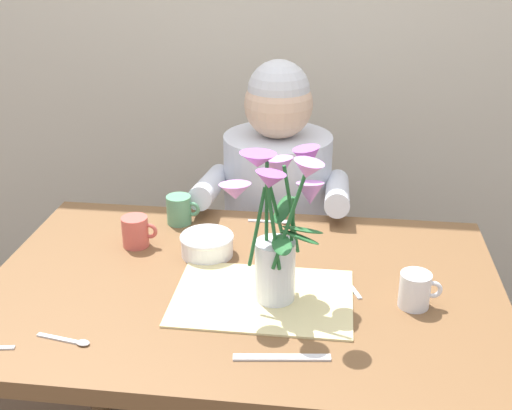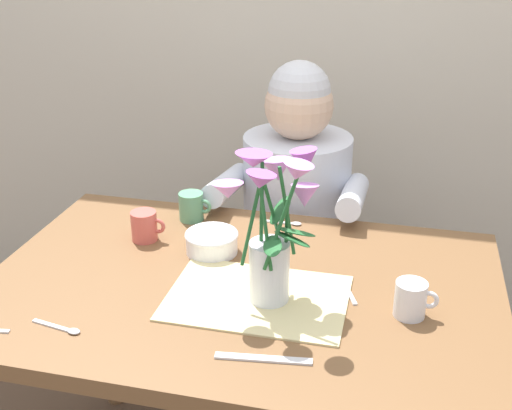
% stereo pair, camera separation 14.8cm
% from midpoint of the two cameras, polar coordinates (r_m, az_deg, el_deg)
% --- Properties ---
extents(wood_panel_backdrop, '(4.00, 0.10, 2.50)m').
position_cam_midpoint_polar(wood_panel_backdrop, '(2.36, 0.72, 17.47)').
color(wood_panel_backdrop, beige).
rests_on(wood_panel_backdrop, ground_plane).
extents(dining_table, '(1.20, 0.80, 0.74)m').
position_cam_midpoint_polar(dining_table, '(1.58, -3.84, -9.99)').
color(dining_table, brown).
rests_on(dining_table, ground_plane).
extents(seated_person, '(0.45, 0.47, 1.14)m').
position_cam_midpoint_polar(seated_person, '(2.14, -0.16, -2.60)').
color(seated_person, '#4C4C56').
rests_on(seated_person, ground_plane).
extents(striped_placemat, '(0.40, 0.28, 0.00)m').
position_cam_midpoint_polar(striped_placemat, '(1.46, -2.32, -8.20)').
color(striped_placemat, beige).
rests_on(striped_placemat, dining_table).
extents(flower_vase, '(0.23, 0.23, 0.36)m').
position_cam_midpoint_polar(flower_vase, '(1.38, -1.05, -1.66)').
color(flower_vase, silver).
rests_on(flower_vase, dining_table).
extents(ceramic_bowl, '(0.14, 0.14, 0.06)m').
position_cam_midpoint_polar(ceramic_bowl, '(1.64, -6.91, -3.48)').
color(ceramic_bowl, white).
rests_on(ceramic_bowl, dining_table).
extents(dinner_knife, '(0.19, 0.04, 0.00)m').
position_cam_midpoint_polar(dinner_knife, '(1.29, -1.08, -13.35)').
color(dinner_knife, silver).
rests_on(dinner_knife, dining_table).
extents(coffee_cup, '(0.09, 0.07, 0.08)m').
position_cam_midpoint_polar(coffee_cup, '(1.71, -12.96, -2.35)').
color(coffee_cup, '#CC564C').
rests_on(coffee_cup, dining_table).
extents(tea_cup, '(0.09, 0.07, 0.08)m').
position_cam_midpoint_polar(tea_cup, '(1.81, -9.07, -0.46)').
color(tea_cup, '#569970').
rests_on(tea_cup, dining_table).
extents(ceramic_mug, '(0.09, 0.07, 0.08)m').
position_cam_midpoint_polar(ceramic_mug, '(1.44, 11.00, -7.42)').
color(ceramic_mug, silver).
rests_on(ceramic_mug, dining_table).
extents(spoon_0, '(0.12, 0.04, 0.01)m').
position_cam_midpoint_polar(spoon_0, '(1.40, -18.88, -11.32)').
color(spoon_0, silver).
rests_on(spoon_0, dining_table).
extents(spoon_1, '(0.06, 0.12, 0.01)m').
position_cam_midpoint_polar(spoon_1, '(1.53, 5.25, -6.70)').
color(spoon_1, silver).
rests_on(spoon_1, dining_table).
extents(spoon_2, '(0.12, 0.02, 0.01)m').
position_cam_midpoint_polar(spoon_2, '(1.81, -0.54, -1.53)').
color(spoon_2, silver).
rests_on(spoon_2, dining_table).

